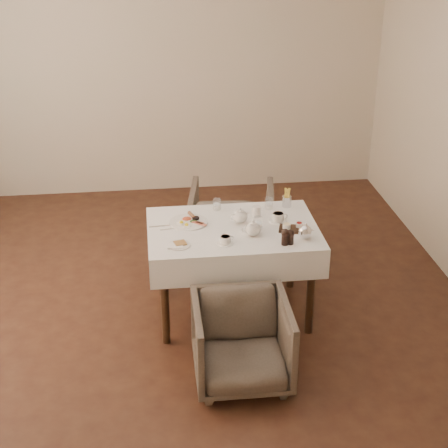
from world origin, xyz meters
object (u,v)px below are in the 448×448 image
armchair_far (232,224)px  breakfast_plate (189,221)px  table (233,241)px  armchair_near (242,342)px  teapot_centre (240,215)px

armchair_far → breakfast_plate: bearing=69.6°
table → armchair_near: size_ratio=1.94×
armchair_far → teapot_centre: 0.95m
table → armchair_far: (0.11, 0.89, -0.29)m
table → teapot_centre: bearing=49.0°
armchair_far → breakfast_plate: 0.98m
table → armchair_near: table is taller
armchair_far → teapot_centre: (-0.05, -0.82, 0.47)m
table → armchair_far: size_ratio=1.69×
table → teapot_centre: (0.06, 0.07, 0.18)m
armchair_near → breakfast_plate: bearing=106.7°
armchair_far → teapot_centre: teapot_centre is taller
armchair_near → breakfast_plate: size_ratio=2.25×
breakfast_plate → armchair_far: bearing=67.1°
table → breakfast_plate: breakfast_plate is taller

